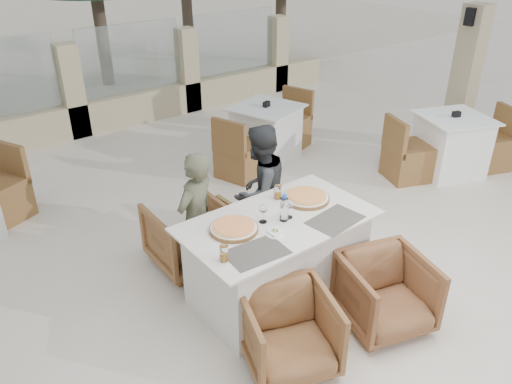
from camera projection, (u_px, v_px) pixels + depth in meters
ground at (276, 295)px, 4.42m from camera, size 80.00×80.00×0.00m
perimeter_wall_far at (71, 85)px, 7.39m from camera, size 10.00×0.34×1.60m
lantern_pillar at (465, 80)px, 6.91m from camera, size 0.34×0.34×2.00m
dining_table at (277, 258)px, 4.25m from camera, size 1.60×0.90×0.77m
placemat_near_left at (256, 252)px, 3.66m from camera, size 0.47×0.34×0.00m
placemat_near_right at (335, 220)px, 4.07m from camera, size 0.48×0.35×0.00m
pizza_left at (234, 228)px, 3.92m from camera, size 0.49×0.49×0.05m
pizza_right at (306, 197)px, 4.36m from camera, size 0.48×0.48×0.05m
water_bottle at (284, 208)px, 4.01m from camera, size 0.09×0.09×0.24m
wine_glass_centre at (263, 212)px, 3.99m from camera, size 0.10×0.10×0.18m
wine_glass_near at (289, 208)px, 4.06m from camera, size 0.08×0.08×0.18m
beer_glass_left at (224, 253)px, 3.55m from camera, size 0.08×0.08×0.12m
beer_glass_right at (278, 192)px, 4.36m from camera, size 0.08×0.08×0.13m
olive_dish at (275, 232)px, 3.87m from camera, size 0.14×0.14×0.04m
armchair_far_left at (188, 234)px, 4.71m from camera, size 0.69×0.71×0.63m
armchair_far_right at (262, 222)px, 4.93m from camera, size 0.67×0.69×0.61m
armchair_near_left at (289, 332)px, 3.60m from camera, size 0.82×0.83×0.60m
armchair_near_right at (386, 293)px, 3.98m from camera, size 0.82×0.83×0.61m
diner_left at (196, 219)px, 4.36m from camera, size 0.53×0.45×1.25m
diner_right at (259, 191)px, 4.75m from camera, size 0.73×0.63×1.31m
bg_table_b at (266, 134)px, 6.78m from camera, size 1.81×1.28×0.77m
bg_table_c at (450, 145)px, 6.43m from camera, size 1.83×1.36×0.77m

